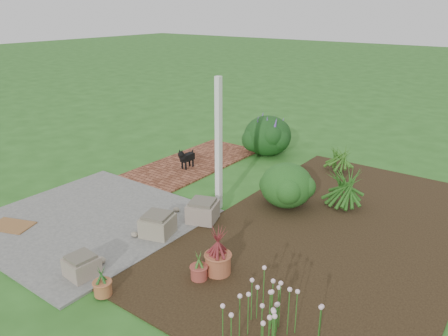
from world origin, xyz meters
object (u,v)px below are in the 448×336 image
Objects in this scene: black_dog at (186,157)px; evergreen_shrub at (287,184)px; cream_ceramic_urn at (249,141)px; stone_trough_near at (82,267)px.

black_dog is 0.53× the size of evergreen_shrub.
black_dog is at bearing 172.89° from evergreen_shrub.
cream_ceramic_urn is at bearing 134.77° from evergreen_shrub.
black_dog is 2.88m from evergreen_shrub.
evergreen_shrub reaches higher than black_dog.
cream_ceramic_urn is at bearing 102.10° from stone_trough_near.
cream_ceramic_urn is (-1.36, 6.35, 0.04)m from stone_trough_near.
stone_trough_near is 0.41× the size of evergreen_shrub.
evergreen_shrub is (2.85, -0.36, 0.14)m from black_dog.
evergreen_shrub is at bearing -6.48° from black_dog.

